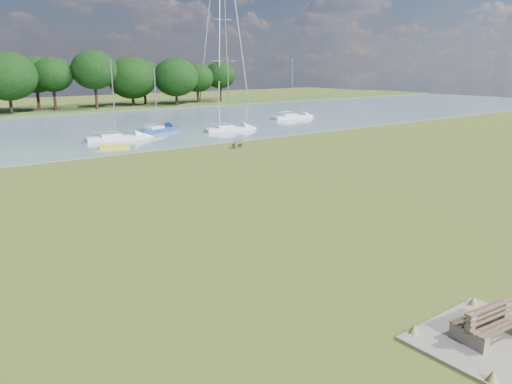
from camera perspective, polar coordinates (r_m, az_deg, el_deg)
ground at (r=25.50m, az=-4.03°, el=-3.55°), size 220.00×220.00×0.00m
river at (r=64.18m, az=-25.38°, el=6.00°), size 220.00×40.00×0.10m
concrete_pad at (r=16.66m, az=24.73°, el=-14.92°), size 4.20×3.20×0.10m
bench_pair at (r=16.44m, az=24.90°, el=-13.46°), size 2.06×1.34×1.05m
riverbank_bench at (r=48.25m, az=-2.12°, el=5.54°), size 1.43×0.95×0.85m
kayak at (r=49.64m, az=-15.91°, el=4.98°), size 2.87×1.34×0.28m
sailboat_0 at (r=74.36m, az=4.04°, el=8.69°), size 6.50×2.31×8.63m
sailboat_3 at (r=54.92m, az=-15.79°, el=6.13°), size 6.28×2.79×8.31m
sailboat_4 at (r=60.47m, az=-3.20°, el=7.37°), size 5.97×2.69×8.73m
sailboat_5 at (r=60.40m, az=-11.28°, el=7.13°), size 6.26×3.75×7.45m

